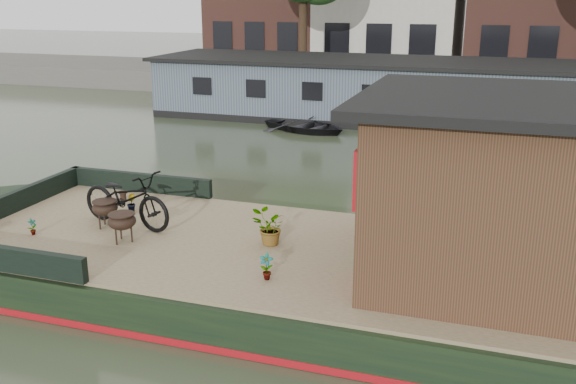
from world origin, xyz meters
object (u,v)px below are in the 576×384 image
(bicycle, at_px, (126,198))
(cabin, at_px, (514,189))
(dinghy, at_px, (306,122))
(brazier_front, at_px, (122,228))
(potted_plant_a, at_px, (266,267))
(brazier_rear, at_px, (106,214))

(bicycle, bearing_deg, cabin, -80.09)
(dinghy, bearing_deg, brazier_front, -155.94)
(potted_plant_a, height_order, brazier_front, brazier_front)
(cabin, height_order, brazier_front, cabin)
(brazier_rear, relative_size, dinghy, 0.16)
(potted_plant_a, xyz_separation_m, brazier_front, (-2.53, 0.57, 0.05))
(potted_plant_a, relative_size, dinghy, 0.13)
(brazier_rear, bearing_deg, dinghy, 90.30)
(brazier_front, distance_m, dinghy, 11.86)
(bicycle, xyz_separation_m, brazier_rear, (-0.30, -0.17, -0.24))
(bicycle, bearing_deg, brazier_rear, 131.65)
(brazier_rear, height_order, dinghy, brazier_rear)
(cabin, relative_size, dinghy, 1.39)
(bicycle, relative_size, potted_plant_a, 4.88)
(cabin, height_order, dinghy, cabin)
(bicycle, distance_m, brazier_front, 0.77)
(potted_plant_a, relative_size, brazier_rear, 0.81)
(potted_plant_a, height_order, brazier_rear, brazier_rear)
(brazier_rear, bearing_deg, cabin, 0.06)
(cabin, bearing_deg, bicycle, 178.38)
(potted_plant_a, distance_m, brazier_front, 2.60)
(bicycle, bearing_deg, dinghy, 13.34)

